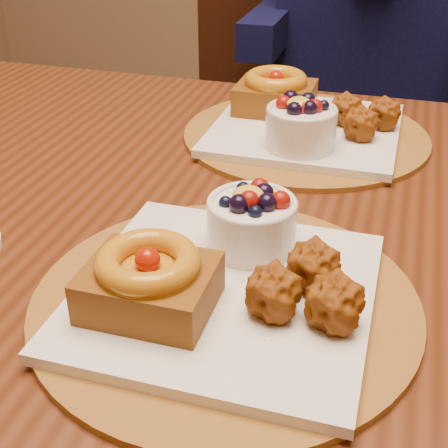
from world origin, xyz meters
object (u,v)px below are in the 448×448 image
(place_setting_near, at_px, (224,277))
(place_setting_far, at_px, (303,121))
(dining_table, at_px, (272,252))
(chair_far, at_px, (289,124))

(place_setting_near, relative_size, place_setting_far, 1.00)
(dining_table, relative_size, place_setting_far, 4.21)
(dining_table, bearing_deg, place_setting_far, 91.02)
(place_setting_near, xyz_separation_m, place_setting_far, (-0.00, 0.43, 0.00))
(place_setting_near, distance_m, place_setting_far, 0.43)
(place_setting_far, relative_size, chair_far, 0.40)
(dining_table, height_order, chair_far, chair_far)
(place_setting_near, bearing_deg, place_setting_far, 90.07)
(place_setting_near, distance_m, chair_far, 1.11)
(place_setting_far, bearing_deg, chair_far, 102.15)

